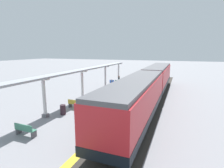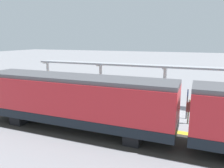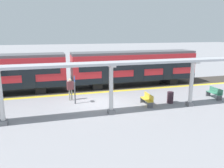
{
  "view_description": "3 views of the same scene",
  "coord_description": "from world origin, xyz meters",
  "views": [
    {
      "loc": [
        -7.76,
        17.48,
        5.55
      ],
      "look_at": [
        -0.59,
        -0.8,
        1.85
      ],
      "focal_mm": 28.21,
      "sensor_mm": 36.0,
      "label": 1
    },
    {
      "loc": [
        -16.19,
        -2.33,
        5.69
      ],
      "look_at": [
        0.67,
        4.35,
        1.96
      ],
      "focal_mm": 34.81,
      "sensor_mm": 36.0,
      "label": 2
    },
    {
      "loc": [
        16.22,
        -3.59,
        5.37
      ],
      "look_at": [
        -0.43,
        1.19,
        1.3
      ],
      "focal_mm": 35.52,
      "sensor_mm": 36.0,
      "label": 3
    }
  ],
  "objects": [
    {
      "name": "trackbed",
      "position": [
        -4.73,
        0.0,
        0.0
      ],
      "size": [
        3.2,
        43.91,
        0.01
      ],
      "primitive_type": "cube",
      "color": "#38332D",
      "rests_on": "ground"
    },
    {
      "name": "train_far_carriage",
      "position": [
        -4.73,
        4.77,
        1.83
      ],
      "size": [
        2.65,
        12.68,
        3.48
      ],
      "color": "red",
      "rests_on": "ground"
    },
    {
      "name": "canopy_beam",
      "position": [
        2.68,
        0.09,
        3.43
      ],
      "size": [
        1.2,
        25.71,
        0.16
      ],
      "primitive_type": "cube",
      "color": "#A8AAB2",
      "rests_on": "canopy_pillar_nearest"
    },
    {
      "name": "passenger_waiting_near_edge",
      "position": [
        -1.17,
        -2.07,
        1.12
      ],
      "size": [
        0.29,
        0.54,
        1.78
      ],
      "color": "gray",
      "rests_on": "ground"
    },
    {
      "name": "trash_bin",
      "position": [
        1.68,
        5.27,
        0.44
      ],
      "size": [
        0.48,
        0.48,
        0.89
      ],
      "primitive_type": "cylinder",
      "color": "#321F28",
      "rests_on": "ground"
    },
    {
      "name": "canopy_pillar_fifth",
      "position": [
        2.68,
        12.55,
        1.7
      ],
      "size": [
        1.1,
        0.44,
        3.35
      ],
      "color": "slate",
      "rests_on": "ground"
    },
    {
      "name": "bench_far_end",
      "position": [
        1.64,
        3.36,
        0.44
      ],
      "size": [
        1.5,
        0.45,
        0.86
      ],
      "color": "gold",
      "rests_on": "ground"
    },
    {
      "name": "platform_info_sign",
      "position": [
        -0.16,
        -1.83,
        1.33
      ],
      "size": [
        0.56,
        0.1,
        2.2
      ],
      "color": "#4C4C51",
      "rests_on": "ground"
    },
    {
      "name": "canopy_pillar_fourth",
      "position": [
        2.68,
        6.34,
        1.7
      ],
      "size": [
        1.1,
        0.44,
        3.35
      ],
      "color": "slate",
      "rests_on": "ground"
    },
    {
      "name": "ground_plane",
      "position": [
        0.0,
        0.0,
        0.0
      ],
      "size": [
        176.0,
        176.0,
        0.0
      ],
      "primitive_type": "plane",
      "color": "gray"
    },
    {
      "name": "tactile_edge_strip",
      "position": [
        -2.88,
        0.0,
        0.0
      ],
      "size": [
        0.5,
        31.91,
        0.01
      ],
      "primitive_type": "cube",
      "color": "gold",
      "rests_on": "ground"
    },
    {
      "name": "canopy_pillar_third",
      "position": [
        2.68,
        0.23,
        1.7
      ],
      "size": [
        1.1,
        0.44,
        3.35
      ],
      "color": "slate",
      "rests_on": "ground"
    },
    {
      "name": "bench_mid_platform",
      "position": [
        1.52,
        9.51,
        0.44
      ],
      "size": [
        1.5,
        0.45,
        0.86
      ],
      "color": "#3C7F64",
      "rests_on": "ground"
    }
  ]
}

